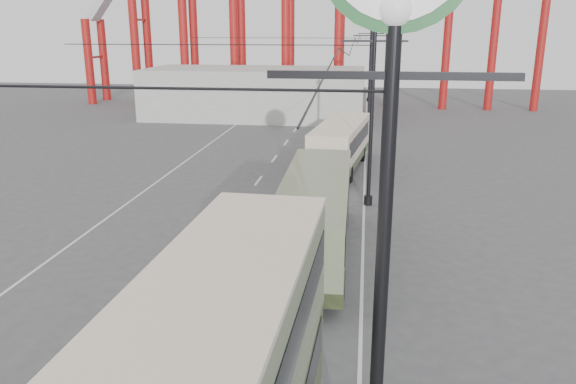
# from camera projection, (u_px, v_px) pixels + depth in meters

# --- Properties ---
(road_markings) EXTENTS (12.52, 120.00, 0.01)m
(road_markings) POSITION_uv_depth(u_px,v_px,m) (253.00, 191.00, 31.86)
(road_markings) COLOR silver
(road_markings) RESTS_ON ground
(lamp_post_near) EXTENTS (3.20, 0.44, 10.80)m
(lamp_post_near) POSITION_uv_depth(u_px,v_px,m) (390.00, 110.00, 7.22)
(lamp_post_near) COLOR black
(lamp_post_near) RESTS_ON ground
(lamp_post_mid) EXTENTS (3.20, 0.44, 9.32)m
(lamp_post_mid) POSITION_uv_depth(u_px,v_px,m) (372.00, 116.00, 28.08)
(lamp_post_mid) COLOR black
(lamp_post_mid) RESTS_ON ground
(lamp_post_far) EXTENTS (3.20, 0.44, 9.32)m
(lamp_post_far) POSITION_uv_depth(u_px,v_px,m) (370.00, 79.00, 49.00)
(lamp_post_far) COLOR black
(lamp_post_far) RESTS_ON ground
(lamp_post_distant) EXTENTS (3.20, 0.44, 9.32)m
(lamp_post_distant) POSITION_uv_depth(u_px,v_px,m) (370.00, 64.00, 69.93)
(lamp_post_distant) COLOR black
(lamp_post_distant) RESTS_ON ground
(fairground_shed) EXTENTS (22.00, 10.00, 5.00)m
(fairground_shed) POSITION_uv_depth(u_px,v_px,m) (256.00, 93.00, 57.79)
(fairground_shed) COLOR #A3A39E
(fairground_shed) RESTS_ON ground
(single_decker_green) EXTENTS (2.78, 11.33, 3.19)m
(single_decker_green) POSITION_uv_depth(u_px,v_px,m) (315.00, 213.00, 22.40)
(single_decker_green) COLOR #6D7A59
(single_decker_green) RESTS_ON ground
(single_decker_cream) EXTENTS (3.66, 10.09, 3.07)m
(single_decker_cream) POSITION_uv_depth(u_px,v_px,m) (341.00, 143.00, 36.33)
(single_decker_cream) COLOR beige
(single_decker_cream) RESTS_ON ground
(pedestrian) EXTENTS (0.70, 0.47, 1.92)m
(pedestrian) POSITION_uv_depth(u_px,v_px,m) (204.00, 310.00, 16.38)
(pedestrian) COLOR black
(pedestrian) RESTS_ON ground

